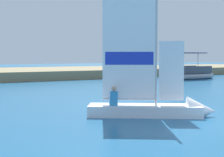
# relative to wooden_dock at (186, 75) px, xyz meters

# --- Properties ---
(wooden_dock) EXTENTS (1.98, 4.06, 0.35)m
(wooden_dock) POSITION_rel_wooden_dock_xyz_m (0.00, 0.00, 0.00)
(wooden_dock) COLOR brown
(wooden_dock) RESTS_ON ground
(sailboat) EXTENTS (4.58, 3.78, 5.60)m
(sailboat) POSITION_rel_wooden_dock_xyz_m (-19.92, -19.68, 0.27)
(sailboat) COLOR white
(sailboat) RESTS_ON ground
(pontoon_boat) EXTENTS (5.26, 2.49, 2.64)m
(pontoon_boat) POSITION_rel_wooden_dock_xyz_m (-2.49, -2.71, 0.49)
(pontoon_boat) COLOR #B2B2B7
(pontoon_boat) RESTS_ON ground
(channel_buoy) EXTENTS (0.49, 0.49, 0.49)m
(channel_buoy) POSITION_rel_wooden_dock_xyz_m (-17.04, -11.32, 0.07)
(channel_buoy) COLOR #E54C19
(channel_buoy) RESTS_ON ground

